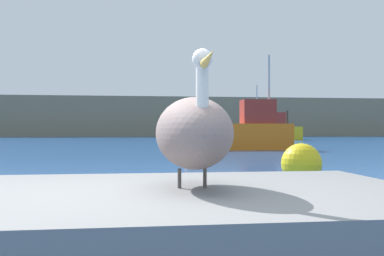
{
  "coord_description": "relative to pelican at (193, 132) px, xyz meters",
  "views": [
    {
      "loc": [
        -0.01,
        -3.19,
        1.08
      ],
      "look_at": [
        3.33,
        22.22,
        1.15
      ],
      "focal_mm": 40.78,
      "sensor_mm": 36.0,
      "label": 1
    }
  ],
  "objects": [
    {
      "name": "hillside_backdrop",
      "position": [
        -0.45,
        65.57,
        1.84
      ],
      "size": [
        140.0,
        13.97,
        5.78
      ],
      "primitive_type": "cube",
      "color": "#7F755B",
      "rests_on": "ground"
    },
    {
      "name": "fishing_boat_orange",
      "position": [
        5.14,
        18.98,
        -0.12
      ],
      "size": [
        5.6,
        1.88,
        5.01
      ],
      "rotation": [
        0.0,
        0.0,
        -0.05
      ],
      "color": "orange",
      "rests_on": "ground"
    },
    {
      "name": "pier_dock",
      "position": [
        -0.0,
        0.01,
        -0.75
      ],
      "size": [
        3.71,
        2.6,
        0.6
      ],
      "primitive_type": "cube",
      "color": "gray",
      "rests_on": "ground"
    },
    {
      "name": "pelican",
      "position": [
        0.0,
        0.0,
        0.0
      ],
      "size": [
        0.61,
        1.44,
        1.04
      ],
      "rotation": [
        0.0,
        0.0,
        -1.55
      ],
      "color": "gray",
      "rests_on": "pier_dock"
    },
    {
      "name": "fishing_boat_yellow",
      "position": [
        13.47,
        39.24,
        -0.1
      ],
      "size": [
        5.99,
        2.44,
        5.49
      ],
      "rotation": [
        0.0,
        0.0,
        3.27
      ],
      "color": "yellow",
      "rests_on": "ground"
    },
    {
      "name": "mooring_buoy",
      "position": [
        2.81,
        4.83,
        -0.65
      ],
      "size": [
        0.8,
        0.8,
        0.8
      ],
      "primitive_type": "sphere",
      "color": "yellow",
      "rests_on": "ground"
    }
  ]
}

